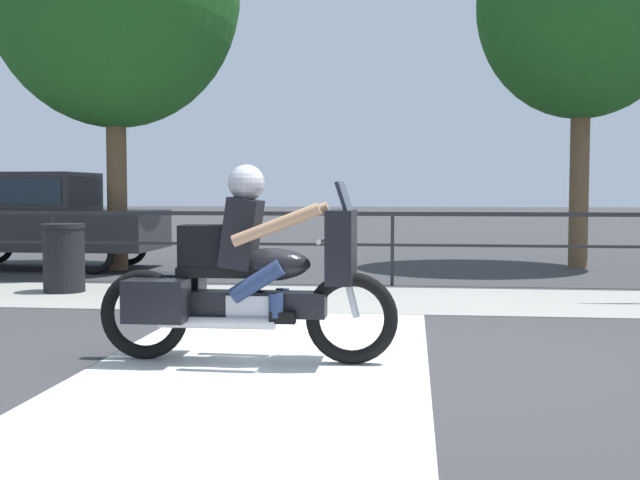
# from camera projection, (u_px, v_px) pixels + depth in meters

# --- Properties ---
(ground_plane) EXTENTS (120.00, 120.00, 0.00)m
(ground_plane) POSITION_uv_depth(u_px,v_px,m) (377.00, 356.00, 6.60)
(ground_plane) COLOR #38383A
(sidewalk_band) EXTENTS (44.00, 2.40, 0.01)m
(sidewalk_band) POSITION_uv_depth(u_px,v_px,m) (389.00, 300.00, 9.97)
(sidewalk_band) COLOR #99968E
(sidewalk_band) RESTS_ON ground
(crosswalk_band) EXTENTS (2.60, 6.00, 0.01)m
(crosswalk_band) POSITION_uv_depth(u_px,v_px,m) (267.00, 358.00, 6.51)
(crosswalk_band) COLOR silver
(crosswalk_band) RESTS_ON ground
(fence_railing) EXTENTS (36.00, 0.05, 1.06)m
(fence_railing) POSITION_uv_depth(u_px,v_px,m) (392.00, 227.00, 11.46)
(fence_railing) COLOR #232326
(fence_railing) RESTS_ON ground
(motorcycle) EXTENTS (2.41, 0.76, 1.57)m
(motorcycle) POSITION_uv_depth(u_px,v_px,m) (247.00, 275.00, 6.34)
(motorcycle) COLOR black
(motorcycle) RESTS_ON ground
(parked_car) EXTENTS (4.14, 1.77, 1.67)m
(parked_car) POSITION_uv_depth(u_px,v_px,m) (35.00, 214.00, 13.92)
(parked_car) COLOR #232326
(parked_car) RESTS_ON ground
(trash_bin) EXTENTS (0.57, 0.57, 0.92)m
(trash_bin) POSITION_uv_depth(u_px,v_px,m) (64.00, 258.00, 10.67)
(trash_bin) COLOR black
(trash_bin) RESTS_ON ground
(tree_behind_sign) EXTENTS (3.63, 3.63, 6.60)m
(tree_behind_sign) POSITION_uv_depth(u_px,v_px,m) (583.00, 3.00, 13.82)
(tree_behind_sign) COLOR brown
(tree_behind_sign) RESTS_ON ground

